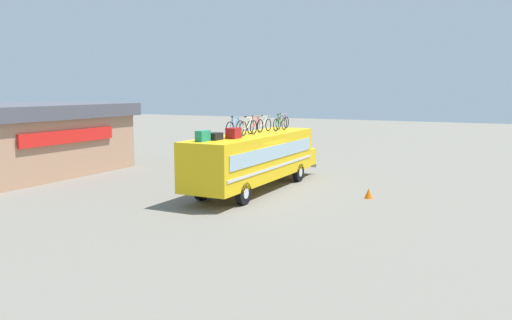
# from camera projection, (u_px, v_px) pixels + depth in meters

# --- Properties ---
(ground_plane) EXTENTS (120.00, 120.00, 0.00)m
(ground_plane) POSITION_uv_depth(u_px,v_px,m) (253.00, 190.00, 25.10)
(ground_plane) COLOR slate
(bus) EXTENTS (10.95, 2.46, 2.77)m
(bus) POSITION_uv_depth(u_px,v_px,m) (255.00, 157.00, 25.08)
(bus) COLOR yellow
(bus) RESTS_ON ground
(luggage_bag_1) EXTENTS (0.71, 0.34, 0.45)m
(luggage_bag_1) POSITION_uv_depth(u_px,v_px,m) (203.00, 136.00, 21.34)
(luggage_bag_1) COLOR #1E7F66
(luggage_bag_1) RESTS_ON bus
(luggage_bag_2) EXTENTS (0.67, 0.49, 0.31)m
(luggage_bag_2) POSITION_uv_depth(u_px,v_px,m) (215.00, 136.00, 21.96)
(luggage_bag_2) COLOR black
(luggage_bag_2) RESTS_ON bus
(luggage_bag_3) EXTENTS (0.66, 0.48, 0.47)m
(luggage_bag_3) POSITION_uv_depth(u_px,v_px,m) (234.00, 133.00, 22.60)
(luggage_bag_3) COLOR maroon
(luggage_bag_3) RESTS_ON bus
(rooftop_bicycle_1) EXTENTS (1.70, 0.44, 0.97)m
(rooftop_bicycle_1) POSITION_uv_depth(u_px,v_px,m) (235.00, 128.00, 23.36)
(rooftop_bicycle_1) COLOR black
(rooftop_bicycle_1) RESTS_ON bus
(rooftop_bicycle_2) EXTENTS (1.78, 0.44, 0.92)m
(rooftop_bicycle_2) POSITION_uv_depth(u_px,v_px,m) (248.00, 127.00, 24.13)
(rooftop_bicycle_2) COLOR black
(rooftop_bicycle_2) RESTS_ON bus
(rooftop_bicycle_3) EXTENTS (1.73, 0.44, 0.90)m
(rooftop_bicycle_3) POSITION_uv_depth(u_px,v_px,m) (255.00, 126.00, 25.27)
(rooftop_bicycle_3) COLOR black
(rooftop_bicycle_3) RESTS_ON bus
(rooftop_bicycle_4) EXTENTS (1.61, 0.44, 0.88)m
(rooftop_bicycle_4) POSITION_uv_depth(u_px,v_px,m) (264.00, 125.00, 26.18)
(rooftop_bicycle_4) COLOR black
(rooftop_bicycle_4) RESTS_ON bus
(rooftop_bicycle_5) EXTENTS (1.74, 0.44, 0.89)m
(rooftop_bicycle_5) POSITION_uv_depth(u_px,v_px,m) (280.00, 124.00, 26.95)
(rooftop_bicycle_5) COLOR black
(rooftop_bicycle_5) RESTS_ON bus
(rooftop_bicycle_6) EXTENTS (1.75, 0.44, 0.88)m
(rooftop_bicycle_6) POSITION_uv_depth(u_px,v_px,m) (282.00, 122.00, 28.07)
(rooftop_bicycle_6) COLOR black
(rooftop_bicycle_6) RESTS_ON bus
(roadside_building) EXTENTS (11.74, 8.19, 4.09)m
(roadside_building) POSITION_uv_depth(u_px,v_px,m) (21.00, 139.00, 29.61)
(roadside_building) COLOR tan
(roadside_building) RESTS_ON ground
(traffic_cone) EXTENTS (0.39, 0.39, 0.46)m
(traffic_cone) POSITION_uv_depth(u_px,v_px,m) (369.00, 193.00, 23.24)
(traffic_cone) COLOR orange
(traffic_cone) RESTS_ON ground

